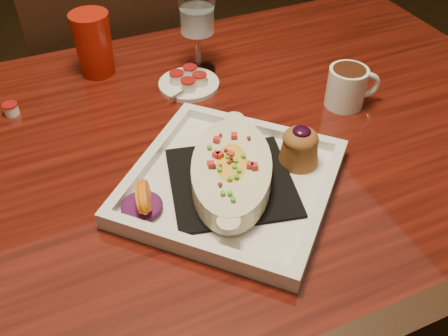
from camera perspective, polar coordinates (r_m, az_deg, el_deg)
name	(u,v)px	position (r m, az deg, el deg)	size (l,w,h in m)	color
table	(182,187)	(0.97, -4.86, -2.19)	(1.50, 0.90, 0.75)	maroon
chair_far	(112,88)	(1.55, -12.68, 8.92)	(0.42, 0.42, 0.93)	black
plate	(236,175)	(0.81, 1.36, -0.76)	(0.44, 0.44, 0.08)	white
coffee_mug	(348,86)	(1.02, 13.98, 9.13)	(0.11, 0.08, 0.08)	white
goblet	(197,17)	(1.06, -3.11, 16.86)	(0.09, 0.09, 0.18)	silver
saucer	(189,82)	(1.06, -4.06, 9.73)	(0.13, 0.13, 0.09)	white
creamer_loose	(11,109)	(1.06, -23.17, 6.22)	(0.03, 0.03, 0.02)	white
red_tumbler	(94,45)	(1.11, -14.67, 13.49)	(0.08, 0.08, 0.14)	#AD190C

